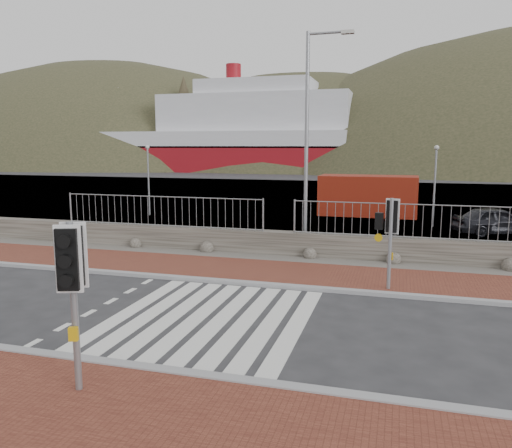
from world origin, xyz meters
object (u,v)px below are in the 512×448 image
(traffic_signal_near, at_px, (72,272))
(traffic_signal_far, at_px, (390,224))
(shipping_container, at_px, (368,196))
(streetlight, at_px, (310,131))
(ferry, at_px, (219,138))
(car_a, at_px, (496,221))

(traffic_signal_near, relative_size, traffic_signal_far, 1.09)
(shipping_container, bearing_deg, traffic_signal_near, -96.73)
(traffic_signal_far, relative_size, streetlight, 0.32)
(streetlight, bearing_deg, traffic_signal_far, -54.37)
(ferry, height_order, streetlight, ferry)
(car_a, bearing_deg, streetlight, 109.94)
(shipping_container, bearing_deg, ferry, 120.51)
(traffic_signal_near, xyz_separation_m, traffic_signal_far, (4.81, 7.55, -0.17))
(car_a, bearing_deg, shipping_container, 31.62)
(traffic_signal_far, height_order, shipping_container, traffic_signal_far)
(traffic_signal_near, relative_size, streetlight, 0.35)
(traffic_signal_far, bearing_deg, ferry, -53.88)
(traffic_signal_far, xyz_separation_m, shipping_container, (-1.52, 15.86, -0.76))
(streetlight, xyz_separation_m, car_a, (7.70, 6.25, -3.98))
(traffic_signal_near, height_order, streetlight, streetlight)
(streetlight, relative_size, car_a, 2.16)
(ferry, bearing_deg, streetlight, -66.81)
(traffic_signal_near, bearing_deg, ferry, 89.68)
(shipping_container, distance_m, car_a, 7.95)
(streetlight, bearing_deg, shipping_container, 83.94)
(ferry, distance_m, streetlight, 65.07)
(traffic_signal_near, distance_m, traffic_signal_far, 8.95)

